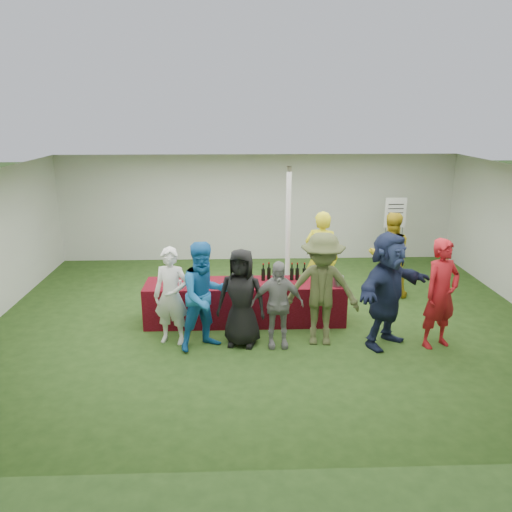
{
  "coord_description": "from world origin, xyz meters",
  "views": [
    {
      "loc": [
        -0.51,
        -8.51,
        3.74
      ],
      "look_at": [
        -0.19,
        -0.01,
        1.25
      ],
      "focal_mm": 35.0,
      "sensor_mm": 36.0,
      "label": 1
    }
  ],
  "objects_px": {
    "dump_bucket": "(338,281)",
    "staff_back": "(390,255)",
    "wine_list_sign": "(395,218)",
    "staff_pourer": "(321,257)",
    "customer_1": "(205,296)",
    "customer_6": "(441,294)",
    "customer_3": "(277,304)",
    "customer_5": "(387,290)",
    "customer_2": "(241,298)",
    "customer_4": "(322,290)",
    "serving_table": "(245,302)",
    "customer_0": "(171,296)"
  },
  "relations": [
    {
      "from": "dump_bucket",
      "to": "staff_back",
      "type": "bearing_deg",
      "value": 46.86
    },
    {
      "from": "dump_bucket",
      "to": "customer_4",
      "type": "xyz_separation_m",
      "value": [
        -0.41,
        -0.72,
        0.11
      ]
    },
    {
      "from": "customer_2",
      "to": "customer_6",
      "type": "height_order",
      "value": "customer_6"
    },
    {
      "from": "staff_back",
      "to": "customer_5",
      "type": "distance_m",
      "value": 2.36
    },
    {
      "from": "staff_pourer",
      "to": "customer_5",
      "type": "height_order",
      "value": "customer_5"
    },
    {
      "from": "wine_list_sign",
      "to": "customer_0",
      "type": "bearing_deg",
      "value": -143.01
    },
    {
      "from": "serving_table",
      "to": "dump_bucket",
      "type": "xyz_separation_m",
      "value": [
        1.64,
        -0.22,
        0.46
      ]
    },
    {
      "from": "customer_0",
      "to": "customer_3",
      "type": "bearing_deg",
      "value": 6.29
    },
    {
      "from": "staff_pourer",
      "to": "serving_table",
      "type": "bearing_deg",
      "value": 53.52
    },
    {
      "from": "staff_back",
      "to": "customer_2",
      "type": "xyz_separation_m",
      "value": [
        -3.07,
        -2.15,
        -0.07
      ]
    },
    {
      "from": "customer_4",
      "to": "customer_2",
      "type": "bearing_deg",
      "value": -174.63
    },
    {
      "from": "serving_table",
      "to": "dump_bucket",
      "type": "relative_size",
      "value": 16.96
    },
    {
      "from": "customer_4",
      "to": "customer_5",
      "type": "bearing_deg",
      "value": 1.23
    },
    {
      "from": "dump_bucket",
      "to": "customer_5",
      "type": "xyz_separation_m",
      "value": [
        0.64,
        -0.8,
        0.12
      ]
    },
    {
      "from": "serving_table",
      "to": "customer_2",
      "type": "height_order",
      "value": "customer_2"
    },
    {
      "from": "staff_back",
      "to": "customer_5",
      "type": "relative_size",
      "value": 0.93
    },
    {
      "from": "customer_0",
      "to": "customer_1",
      "type": "distance_m",
      "value": 0.61
    },
    {
      "from": "customer_2",
      "to": "customer_5",
      "type": "bearing_deg",
      "value": 9.72
    },
    {
      "from": "customer_4",
      "to": "customer_6",
      "type": "relative_size",
      "value": 1.04
    },
    {
      "from": "serving_table",
      "to": "customer_5",
      "type": "relative_size",
      "value": 1.88
    },
    {
      "from": "dump_bucket",
      "to": "staff_back",
      "type": "height_order",
      "value": "staff_back"
    },
    {
      "from": "customer_2",
      "to": "customer_6",
      "type": "xyz_separation_m",
      "value": [
        3.21,
        -0.18,
        0.09
      ]
    },
    {
      "from": "staff_back",
      "to": "customer_2",
      "type": "height_order",
      "value": "staff_back"
    },
    {
      "from": "serving_table",
      "to": "wine_list_sign",
      "type": "height_order",
      "value": "wine_list_sign"
    },
    {
      "from": "staff_back",
      "to": "customer_3",
      "type": "xyz_separation_m",
      "value": [
        -2.49,
        -2.24,
        -0.16
      ]
    },
    {
      "from": "wine_list_sign",
      "to": "customer_4",
      "type": "height_order",
      "value": "customer_4"
    },
    {
      "from": "dump_bucket",
      "to": "customer_4",
      "type": "height_order",
      "value": "customer_4"
    },
    {
      "from": "serving_table",
      "to": "customer_1",
      "type": "bearing_deg",
      "value": -122.56
    },
    {
      "from": "customer_4",
      "to": "staff_pourer",
      "type": "bearing_deg",
      "value": 86.83
    },
    {
      "from": "customer_3",
      "to": "customer_5",
      "type": "bearing_deg",
      "value": -1.05
    },
    {
      "from": "staff_back",
      "to": "customer_1",
      "type": "relative_size",
      "value": 0.99
    },
    {
      "from": "staff_back",
      "to": "customer_6",
      "type": "height_order",
      "value": "customer_6"
    },
    {
      "from": "serving_table",
      "to": "customer_4",
      "type": "height_order",
      "value": "customer_4"
    },
    {
      "from": "customer_6",
      "to": "customer_3",
      "type": "bearing_deg",
      "value": 156.6
    },
    {
      "from": "dump_bucket",
      "to": "customer_4",
      "type": "distance_m",
      "value": 0.83
    },
    {
      "from": "wine_list_sign",
      "to": "customer_5",
      "type": "distance_m",
      "value": 4.03
    },
    {
      "from": "wine_list_sign",
      "to": "customer_4",
      "type": "xyz_separation_m",
      "value": [
        -2.32,
        -3.72,
        -0.37
      ]
    },
    {
      "from": "staff_pourer",
      "to": "customer_6",
      "type": "xyz_separation_m",
      "value": [
        1.6,
        -2.07,
        -0.02
      ]
    },
    {
      "from": "wine_list_sign",
      "to": "staff_back",
      "type": "height_order",
      "value": "wine_list_sign"
    },
    {
      "from": "wine_list_sign",
      "to": "staff_pourer",
      "type": "xyz_separation_m",
      "value": [
        -2.01,
        -1.81,
        -0.38
      ]
    },
    {
      "from": "staff_pourer",
      "to": "customer_1",
      "type": "bearing_deg",
      "value": 63.59
    },
    {
      "from": "wine_list_sign",
      "to": "customer_1",
      "type": "xyz_separation_m",
      "value": [
        -4.21,
        -3.81,
        -0.42
      ]
    },
    {
      "from": "customer_6",
      "to": "wine_list_sign",
      "type": "bearing_deg",
      "value": 62.37
    },
    {
      "from": "staff_pourer",
      "to": "staff_back",
      "type": "distance_m",
      "value": 1.48
    },
    {
      "from": "customer_2",
      "to": "wine_list_sign",
      "type": "bearing_deg",
      "value": 57.8
    },
    {
      "from": "staff_pourer",
      "to": "customer_1",
      "type": "xyz_separation_m",
      "value": [
        -2.19,
        -2.0,
        -0.04
      ]
    },
    {
      "from": "staff_pourer",
      "to": "customer_3",
      "type": "relative_size",
      "value": 1.28
    },
    {
      "from": "dump_bucket",
      "to": "staff_back",
      "type": "relative_size",
      "value": 0.12
    },
    {
      "from": "customer_1",
      "to": "customer_5",
      "type": "xyz_separation_m",
      "value": [
        2.94,
        0.0,
        0.07
      ]
    },
    {
      "from": "serving_table",
      "to": "customer_5",
      "type": "bearing_deg",
      "value": -24.17
    }
  ]
}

